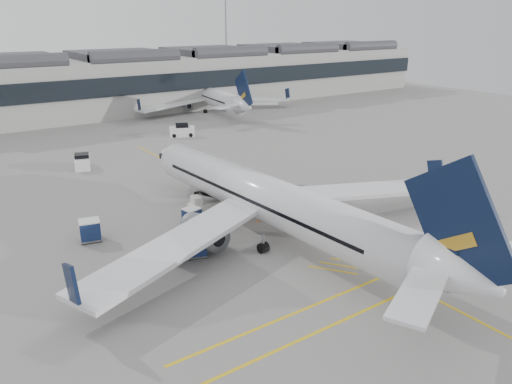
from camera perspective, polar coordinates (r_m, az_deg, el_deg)
ground at (r=41.74m, az=-5.04°, el=-7.77°), size 220.00×220.00×0.00m
terminal at (r=106.68m, az=-25.36°, el=10.61°), size 200.00×20.45×12.40m
apron_markings at (r=54.36m, az=-1.25°, el=-1.09°), size 0.25×60.00×0.01m
airliner_main at (r=44.58m, az=2.00°, el=-1.14°), size 39.62×43.36×11.52m
airliner_far at (r=108.51m, az=-5.02°, el=10.76°), size 34.07×37.44×9.98m
belt_loader at (r=52.47m, az=-5.81°, el=-1.32°), size 4.68×1.88×1.88m
baggage_cart_a at (r=48.33m, az=-7.35°, el=-2.75°), size 1.91×1.69×1.73m
baggage_cart_b at (r=42.12m, az=-6.69°, el=-6.26°), size 1.89×1.73×1.62m
baggage_cart_c at (r=41.75m, az=-8.90°, el=-6.36°), size 2.04×1.78×1.92m
baggage_cart_d at (r=46.97m, az=-18.44°, el=-4.12°), size 2.19×1.94×1.99m
ramp_agent_a at (r=48.74m, az=0.32°, el=-2.45°), size 0.73×0.58×1.75m
ramp_agent_b at (r=48.23m, az=-3.79°, el=-2.79°), size 0.85×0.68×1.67m
pushback_tug at (r=44.60m, az=-8.51°, el=-5.18°), size 2.68×1.85×1.40m
safety_cone_nose at (r=63.68m, az=-5.49°, el=2.18°), size 0.41×0.41×0.57m
safety_cone_engine at (r=51.90m, az=6.75°, el=-1.94°), size 0.36×0.36×0.50m
service_van_mid at (r=70.16m, az=-19.22°, el=3.29°), size 2.91×4.19×1.95m
service_van_right at (r=85.48m, az=-8.46°, el=6.95°), size 4.59×3.53×2.11m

